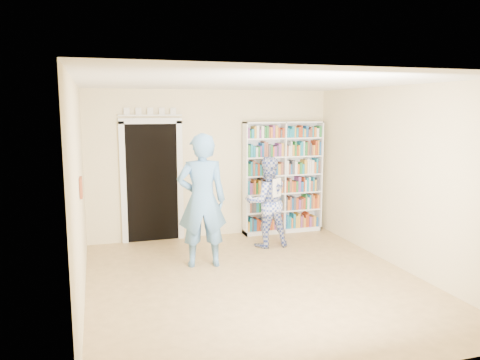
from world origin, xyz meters
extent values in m
plane|color=#957548|center=(0.00, 0.00, 0.00)|extent=(5.00, 5.00, 0.00)
plane|color=white|center=(0.00, 0.00, 2.70)|extent=(5.00, 5.00, 0.00)
plane|color=beige|center=(0.00, 2.50, 1.35)|extent=(4.50, 0.00, 4.50)
plane|color=beige|center=(-2.25, 0.00, 1.35)|extent=(0.00, 5.00, 5.00)
plane|color=beige|center=(2.25, 0.00, 1.35)|extent=(0.00, 5.00, 5.00)
cube|color=white|center=(1.35, 2.34, 1.06)|extent=(1.54, 0.29, 2.12)
cube|color=white|center=(1.35, 2.34, 1.06)|extent=(0.02, 0.29, 2.12)
cube|color=black|center=(-1.10, 2.48, 1.05)|extent=(0.90, 0.03, 2.10)
cube|color=white|center=(-1.60, 2.47, 1.05)|extent=(0.10, 0.06, 2.20)
cube|color=white|center=(-0.60, 2.47, 1.05)|extent=(0.10, 0.06, 2.20)
cube|color=white|center=(-1.10, 2.47, 2.15)|extent=(1.10, 0.06, 0.10)
cube|color=white|center=(-1.10, 2.46, 2.25)|extent=(1.10, 0.08, 0.02)
cube|color=maroon|center=(-2.23, 0.20, 1.40)|extent=(0.03, 0.25, 0.25)
imported|color=#5385B8|center=(-0.55, 0.88, 1.01)|extent=(0.79, 0.57, 2.01)
imported|color=#32469B|center=(0.73, 1.54, 0.78)|extent=(0.78, 0.62, 1.56)
cube|color=white|center=(0.83, 1.33, 1.06)|extent=(0.19, 0.12, 0.31)
camera|label=1|loc=(-2.04, -5.83, 2.37)|focal=35.00mm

